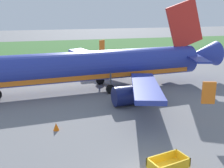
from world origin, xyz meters
TOP-DOWN VIEW (x-y plane):
  - grass_strip at (0.00, 57.80)m, footprint 220.00×28.00m
  - airplane at (-0.09, 19.71)m, footprint 37.67×30.30m
  - baggage_cart_second_in_row at (1.42, 0.40)m, footprint 3.62×2.00m
  - traffic_cone_near_plane at (-5.32, 8.57)m, footprint 0.52×0.52m

SIDE VIEW (x-z plane):
  - grass_strip at x=0.00m, z-range 0.00..0.06m
  - traffic_cone_near_plane at x=-5.32m, z-range 0.00..0.69m
  - baggage_cart_second_in_row at x=1.42m, z-range 0.07..1.14m
  - airplane at x=-0.09m, z-range -2.62..8.72m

